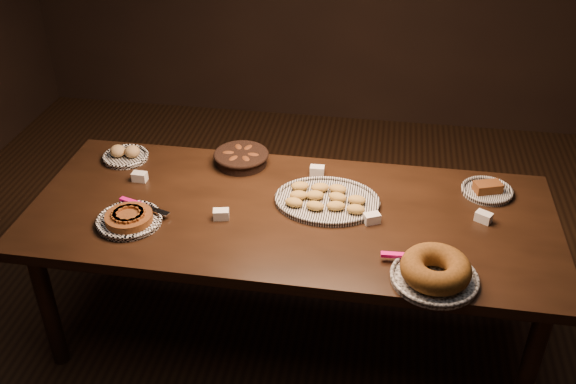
% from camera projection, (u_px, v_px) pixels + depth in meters
% --- Properties ---
extents(ground, '(5.00, 5.00, 0.00)m').
position_uv_depth(ground, '(290.00, 329.00, 3.33)').
color(ground, black).
rests_on(ground, ground).
extents(buffet_table, '(2.40, 1.00, 0.75)m').
position_uv_depth(buffet_table, '(290.00, 224.00, 2.96)').
color(buffet_table, black).
rests_on(buffet_table, ground).
extents(apple_tart_plate, '(0.31, 0.29, 0.06)m').
position_uv_depth(apple_tart_plate, '(129.00, 219.00, 2.84)').
color(apple_tart_plate, white).
rests_on(apple_tart_plate, buffet_table).
extents(madeleine_platter, '(0.49, 0.39, 0.05)m').
position_uv_depth(madeleine_platter, '(326.00, 200.00, 2.97)').
color(madeleine_platter, black).
rests_on(madeleine_platter, buffet_table).
extents(bundt_cake_plate, '(0.39, 0.35, 0.11)m').
position_uv_depth(bundt_cake_plate, '(435.00, 271.00, 2.50)').
color(bundt_cake_plate, black).
rests_on(bundt_cake_plate, buffet_table).
extents(croissant_basket, '(0.28, 0.28, 0.07)m').
position_uv_depth(croissant_basket, '(241.00, 157.00, 3.26)').
color(croissant_basket, black).
rests_on(croissant_basket, buffet_table).
extents(bread_roll_plate, '(0.24, 0.24, 0.07)m').
position_uv_depth(bread_roll_plate, '(125.00, 155.00, 3.31)').
color(bread_roll_plate, white).
rests_on(bread_roll_plate, buffet_table).
extents(loaf_plate, '(0.24, 0.24, 0.06)m').
position_uv_depth(loaf_plate, '(487.00, 190.00, 3.04)').
color(loaf_plate, black).
rests_on(loaf_plate, buffet_table).
extents(tent_cards, '(1.71, 0.50, 0.04)m').
position_uv_depth(tent_cards, '(304.00, 198.00, 2.97)').
color(tent_cards, white).
rests_on(tent_cards, buffet_table).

